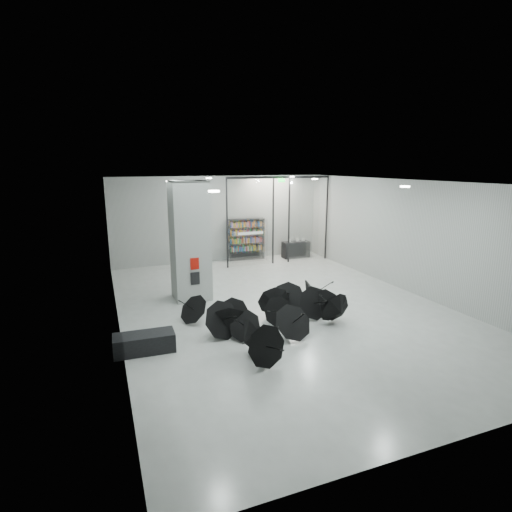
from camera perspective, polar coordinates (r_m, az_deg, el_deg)
name	(u,v)px	position (r m, az deg, el deg)	size (l,w,h in m)	color
room	(283,220)	(12.56, 3.78, 5.12)	(14.00, 14.02, 4.01)	gray
column	(190,241)	(13.79, -9.32, 2.12)	(1.20, 1.20, 4.00)	slate
fire_cabinet	(195,264)	(13.34, -8.65, -1.08)	(0.28, 0.04, 0.38)	#A50A07
info_panel	(195,278)	(13.47, -8.58, -3.14)	(0.30, 0.03, 0.42)	black
exit_sign	(282,180)	(18.28, 3.62, 10.60)	(0.30, 0.06, 0.15)	#0CE533
glass_partition	(279,217)	(18.59, 3.27, 5.58)	(5.06, 0.08, 4.00)	silver
bench	(144,343)	(10.51, -15.49, -11.73)	(1.46, 0.63, 0.47)	black
bookshelf	(246,239)	(19.48, -1.43, 2.39)	(1.81, 0.36, 1.99)	black
shop_counter	(296,249)	(20.08, 5.63, 0.93)	(1.34, 0.53, 0.80)	black
umbrella_cluster	(277,317)	(11.53, 2.92, -8.66)	(5.16, 4.33, 1.28)	black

